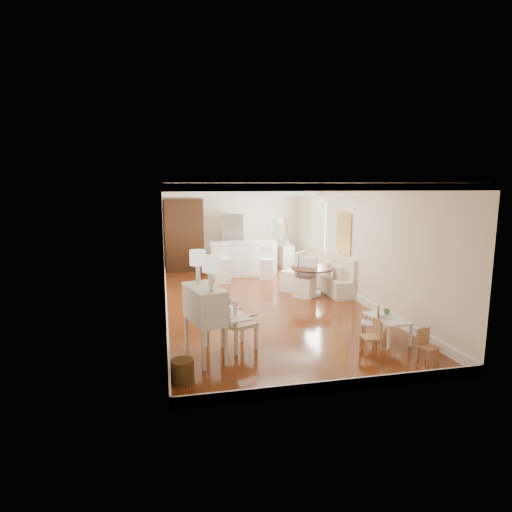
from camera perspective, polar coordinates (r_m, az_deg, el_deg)
name	(u,v)px	position (r m, az deg, el deg)	size (l,w,h in m)	color
room	(262,218)	(10.14, 0.74, 5.11)	(9.00, 9.04, 2.82)	brown
secretary_bureau	(205,323)	(6.95, -6.79, -8.85)	(0.93, 0.95, 1.19)	silver
gustavian_armchair	(239,322)	(7.34, -2.28, -8.84)	(0.53, 0.53, 0.93)	beige
wicker_basket	(183,371)	(6.37, -9.76, -14.89)	(0.33, 0.33, 0.33)	#4D3418
kids_table	(387,329)	(8.13, 17.06, -9.25)	(0.52, 0.86, 0.43)	white
kids_chair_a	(370,337)	(7.42, 14.98, -10.33)	(0.29, 0.29, 0.59)	#B38051
kids_chair_b	(370,323)	(8.05, 14.98, -8.60)	(0.30, 0.30, 0.63)	#986745
kids_chair_c	(428,346)	(7.35, 21.98, -11.10)	(0.26, 0.26, 0.55)	#A6754B
banquette	(334,274)	(11.13, 10.36, -2.41)	(0.52, 1.60, 0.98)	silver
dining_table	(312,281)	(10.83, 7.44, -3.38)	(1.05, 1.05, 0.71)	#452416
slip_chair_near	(305,277)	(10.65, 6.50, -2.85)	(0.46, 0.48, 0.98)	white
slip_chair_far	(293,271)	(11.19, 4.98, -2.01)	(0.50, 0.52, 1.06)	white
breakfast_counter	(243,259)	(13.04, -1.76, -0.35)	(2.05, 0.65, 1.03)	white
bar_stool_left	(223,263)	(12.10, -4.48, -1.00)	(0.44, 0.44, 1.10)	white
bar_stool_right	(266,263)	(12.50, 1.37, -0.94)	(0.39, 0.39, 0.97)	white
pantry_cabinet	(184,235)	(13.82, -9.56, 2.75)	(1.20, 0.60, 2.30)	#381E11
fridge	(243,241)	(14.04, -1.76, 1.96)	(0.75, 0.65, 1.80)	silver
sideboard	(287,257)	(14.14, 4.12, -0.08)	(0.37, 0.83, 0.79)	beige
pencil_cup	(387,312)	(8.22, 17.01, -7.12)	(0.12, 0.12, 0.09)	#56945C
branch_vase	(287,242)	(14.06, 4.20, 1.83)	(0.16, 0.16, 0.16)	silver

